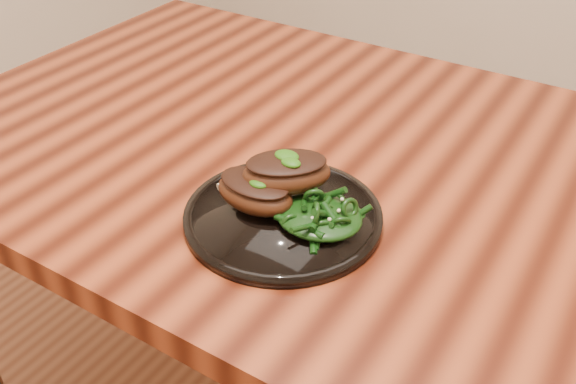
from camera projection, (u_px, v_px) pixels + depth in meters
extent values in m
cube|color=#381007|center=(431.00, 195.00, 0.89)|extent=(1.60, 0.80, 0.04)
cylinder|color=#3D1C0E|center=(194.00, 161.00, 1.66)|extent=(0.06, 0.06, 0.71)
cylinder|color=black|center=(283.00, 217.00, 0.80)|extent=(0.25, 0.25, 0.01)
torus|color=black|center=(283.00, 216.00, 0.80)|extent=(0.25, 0.25, 0.01)
cylinder|color=black|center=(283.00, 214.00, 0.80)|extent=(0.16, 0.16, 0.00)
ellipsoid|color=#3C1A0B|center=(255.00, 193.00, 0.80)|extent=(0.11, 0.07, 0.04)
ellipsoid|color=black|center=(255.00, 183.00, 0.79)|extent=(0.10, 0.07, 0.01)
cylinder|color=beige|center=(235.00, 181.00, 0.84)|extent=(0.03, 0.05, 0.01)
ellipsoid|color=#144106|center=(254.00, 178.00, 0.78)|extent=(0.03, 0.02, 0.01)
ellipsoid|color=#3C1A0B|center=(286.00, 174.00, 0.80)|extent=(0.13, 0.13, 0.04)
ellipsoid|color=black|center=(286.00, 162.00, 0.79)|extent=(0.12, 0.11, 0.01)
cylinder|color=beige|center=(247.00, 175.00, 0.81)|extent=(0.03, 0.05, 0.01)
ellipsoid|color=#144106|center=(286.00, 158.00, 0.79)|extent=(0.03, 0.02, 0.01)
ellipsoid|color=#144106|center=(285.00, 183.00, 0.85)|extent=(0.07, 0.05, 0.00)
ellipsoid|color=black|center=(319.00, 216.00, 0.77)|extent=(0.11, 0.10, 0.02)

